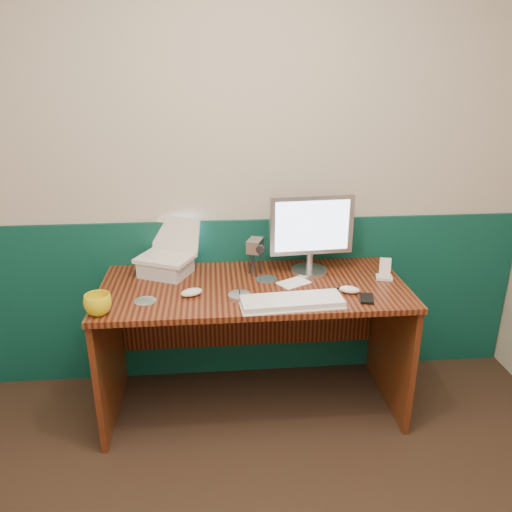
{
  "coord_description": "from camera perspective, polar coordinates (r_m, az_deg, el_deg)",
  "views": [
    {
      "loc": [
        -0.1,
        -1.0,
        1.82
      ],
      "look_at": [
        0.1,
        1.23,
        0.97
      ],
      "focal_mm": 35.0,
      "sensor_mm": 36.0,
      "label": 1
    }
  ],
  "objects": [
    {
      "name": "mug",
      "position": [
        2.41,
        -17.62,
        -5.29
      ],
      "size": [
        0.13,
        0.13,
        0.1
      ],
      "primitive_type": "imported",
      "rotation": [
        0.0,
        0.0,
        -0.07
      ],
      "color": "yellow",
      "rests_on": "desk"
    },
    {
      "name": "cd_loose_a",
      "position": [
        2.51,
        -12.55,
        -5.02
      ],
      "size": [
        0.11,
        0.11,
        0.0
      ],
      "primitive_type": "cylinder",
      "color": "silver",
      "rests_on": "desk"
    },
    {
      "name": "cd_spindle",
      "position": [
        2.47,
        -1.88,
        -4.63
      ],
      "size": [
        0.11,
        0.11,
        0.02
      ],
      "primitive_type": "cylinder",
      "color": "silver",
      "rests_on": "desk"
    },
    {
      "name": "papers",
      "position": [
        2.65,
        4.34,
        -3.07
      ],
      "size": [
        0.19,
        0.17,
        0.0
      ],
      "primitive_type": "cube",
      "rotation": [
        0.0,
        0.0,
        0.52
      ],
      "color": "white",
      "rests_on": "desk"
    },
    {
      "name": "desk",
      "position": [
        2.79,
        -0.28,
        -10.4
      ],
      "size": [
        1.6,
        0.7,
        0.75
      ],
      "primitive_type": "cube",
      "color": "#350E09",
      "rests_on": "ground"
    },
    {
      "name": "monitor",
      "position": [
        2.72,
        6.26,
        2.6
      ],
      "size": [
        0.46,
        0.16,
        0.46
      ],
      "primitive_type": null,
      "rotation": [
        0.0,
        0.0,
        0.07
      ],
      "color": "#B8B8BD",
      "rests_on": "desk"
    },
    {
      "name": "dock",
      "position": [
        2.78,
        14.42,
        -2.38
      ],
      "size": [
        0.1,
        0.08,
        0.02
      ],
      "primitive_type": "cube",
      "rotation": [
        0.0,
        0.0,
        -0.25
      ],
      "color": "silver",
      "rests_on": "desk"
    },
    {
      "name": "camcorder",
      "position": [
        2.72,
        -0.11,
        -0.29
      ],
      "size": [
        0.12,
        0.14,
        0.18
      ],
      "primitive_type": null,
      "rotation": [
        0.0,
        0.0,
        -0.37
      ],
      "color": "#AEAFB3",
      "rests_on": "desk"
    },
    {
      "name": "pen",
      "position": [
        2.58,
        8.58,
        -3.88
      ],
      "size": [
        0.13,
        0.07,
        0.01
      ],
      "primitive_type": "cylinder",
      "rotation": [
        0.0,
        1.57,
        0.47
      ],
      "color": "black",
      "rests_on": "desk"
    },
    {
      "name": "cd_loose_b",
      "position": [
        2.69,
        1.21,
        -2.65
      ],
      "size": [
        0.12,
        0.12,
        0.0
      ],
      "primitive_type": "cylinder",
      "color": "silver",
      "rests_on": "desk"
    },
    {
      "name": "wainscot",
      "position": [
        3.04,
        -2.71,
        -4.98
      ],
      "size": [
        3.48,
        0.02,
        1.0
      ],
      "primitive_type": "cube",
      "color": "#073429",
      "rests_on": "ground"
    },
    {
      "name": "music_player",
      "position": [
        2.76,
        14.53,
        -1.25
      ],
      "size": [
        0.06,
        0.04,
        0.1
      ],
      "primitive_type": "cube",
      "rotation": [
        -0.17,
        0.0,
        -0.25
      ],
      "color": "white",
      "rests_on": "dock"
    },
    {
      "name": "laptop",
      "position": [
        2.72,
        -10.48,
        1.86
      ],
      "size": [
        0.35,
        0.32,
        0.24
      ],
      "primitive_type": null,
      "rotation": [
        0.0,
        0.0,
        -0.44
      ],
      "color": "silver",
      "rests_on": "laptop_riser"
    },
    {
      "name": "keyboard",
      "position": [
        2.41,
        4.13,
        -5.29
      ],
      "size": [
        0.5,
        0.2,
        0.03
      ],
      "primitive_type": "cube",
      "rotation": [
        0.0,
        0.0,
        0.07
      ],
      "color": "white",
      "rests_on": "desk"
    },
    {
      "name": "mouse_left",
      "position": [
        2.51,
        -7.37,
        -4.14
      ],
      "size": [
        0.13,
        0.11,
        0.04
      ],
      "primitive_type": "ellipsoid",
      "rotation": [
        0.0,
        0.0,
        0.43
      ],
      "color": "silver",
      "rests_on": "desk"
    },
    {
      "name": "mouse_right",
      "position": [
        2.57,
        10.64,
        -3.8
      ],
      "size": [
        0.12,
        0.1,
        0.03
      ],
      "primitive_type": "ellipsoid",
      "rotation": [
        0.0,
        0.0,
        -0.41
      ],
      "color": "white",
      "rests_on": "desk"
    },
    {
      "name": "pda",
      "position": [
        2.52,
        12.54,
        -4.77
      ],
      "size": [
        0.09,
        0.12,
        0.01
      ],
      "primitive_type": "cube",
      "rotation": [
        0.0,
        0.0,
        -0.25
      ],
      "color": "black",
      "rests_on": "desk"
    },
    {
      "name": "back_wall",
      "position": [
        2.81,
        -2.98,
        9.04
      ],
      "size": [
        3.5,
        0.04,
        2.5
      ],
      "primitive_type": "cube",
      "color": "#BBB29E",
      "rests_on": "ground"
    },
    {
      "name": "laptop_riser",
      "position": [
        2.78,
        -10.26,
        -1.28
      ],
      "size": [
        0.31,
        0.29,
        0.09
      ],
      "primitive_type": "cube",
      "rotation": [
        0.0,
        0.0,
        -0.44
      ],
      "color": "#B7BEC3",
      "rests_on": "desk"
    }
  ]
}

